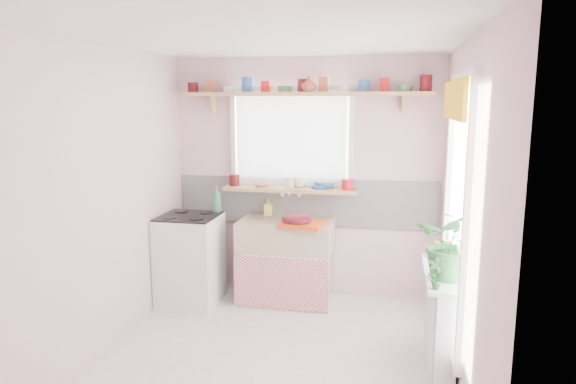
# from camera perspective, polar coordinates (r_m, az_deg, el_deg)

# --- Properties ---
(room) EXTENTS (3.20, 3.20, 3.20)m
(room) POSITION_cam_1_polar(r_m,az_deg,el_deg) (4.60, 8.58, 1.47)
(room) COLOR white
(room) RESTS_ON ground
(sink_unit) EXTENTS (0.95, 0.65, 1.11)m
(sink_unit) POSITION_cam_1_polar(r_m,az_deg,el_deg) (5.34, -0.23, -7.58)
(sink_unit) COLOR white
(sink_unit) RESTS_ON ground
(cooker) EXTENTS (0.58, 0.58, 0.93)m
(cooker) POSITION_cam_1_polar(r_m,az_deg,el_deg) (5.38, -10.81, -7.31)
(cooker) COLOR white
(cooker) RESTS_ON ground
(radiator_ledge) EXTENTS (0.22, 0.95, 0.78)m
(radiator_ledge) POSITION_cam_1_polar(r_m,az_deg,el_deg) (4.24, 16.59, -13.29)
(radiator_ledge) COLOR white
(radiator_ledge) RESTS_ON ground
(windowsill) EXTENTS (1.40, 0.22, 0.04)m
(windowsill) POSITION_cam_1_polar(r_m,az_deg,el_deg) (5.35, 0.18, 0.27)
(windowsill) COLOR tan
(windowsill) RESTS_ON room
(pine_shelf) EXTENTS (2.52, 0.24, 0.04)m
(pine_shelf) POSITION_cam_1_polar(r_m,az_deg,el_deg) (5.23, 1.80, 10.83)
(pine_shelf) COLOR tan
(pine_shelf) RESTS_ON room
(shelf_crockery) EXTENTS (2.47, 0.11, 0.12)m
(shelf_crockery) POSITION_cam_1_polar(r_m,az_deg,el_deg) (5.24, 1.61, 11.64)
(shelf_crockery) COLOR #590F14
(shelf_crockery) RESTS_ON pine_shelf
(sill_crockery) EXTENTS (1.35, 0.11, 0.12)m
(sill_crockery) POSITION_cam_1_polar(r_m,az_deg,el_deg) (5.34, 0.18, 1.08)
(sill_crockery) COLOR #590F14
(sill_crockery) RESTS_ON windowsill
(dish_tray) EXTENTS (0.46, 0.37, 0.04)m
(dish_tray) POSITION_cam_1_polar(r_m,az_deg,el_deg) (5.00, 1.58, -3.57)
(dish_tray) COLOR #F55315
(dish_tray) RESTS_ON sink_unit
(colander) EXTENTS (0.34, 0.34, 0.13)m
(colander) POSITION_cam_1_polar(r_m,az_deg,el_deg) (5.00, 0.95, -3.03)
(colander) COLOR #560E1B
(colander) RESTS_ON sink_unit
(jade_plant) EXTENTS (0.61, 0.57, 0.53)m
(jade_plant) POSITION_cam_1_polar(r_m,az_deg,el_deg) (3.89, 17.72, -5.48)
(jade_plant) COLOR #2D7233
(jade_plant) RESTS_ON radiator_ledge
(fruit_bowl) EXTENTS (0.33, 0.33, 0.06)m
(fruit_bowl) POSITION_cam_1_polar(r_m,az_deg,el_deg) (4.48, 16.83, -6.46)
(fruit_bowl) COLOR white
(fruit_bowl) RESTS_ON radiator_ledge
(herb_pot) EXTENTS (0.13, 0.09, 0.22)m
(herb_pot) POSITION_cam_1_polar(r_m,az_deg,el_deg) (3.69, 16.11, -8.74)
(herb_pot) COLOR #27622C
(herb_pot) RESTS_ON radiator_ledge
(soap_bottle_sink) EXTENTS (0.09, 0.09, 0.19)m
(soap_bottle_sink) POSITION_cam_1_polar(r_m,az_deg,el_deg) (5.45, -2.18, -1.63)
(soap_bottle_sink) COLOR #DAE365
(soap_bottle_sink) RESTS_ON sink_unit
(sill_cup) EXTENTS (0.13, 0.13, 0.10)m
(sill_cup) POSITION_cam_1_polar(r_m,az_deg,el_deg) (5.36, 1.32, 1.05)
(sill_cup) COLOR white
(sill_cup) RESTS_ON windowsill
(sill_bowl) EXTENTS (0.26, 0.26, 0.07)m
(sill_bowl) POSITION_cam_1_polar(r_m,az_deg,el_deg) (5.34, 4.11, 0.81)
(sill_bowl) COLOR #2F5F9A
(sill_bowl) RESTS_ON windowsill
(shelf_vase) EXTENTS (0.19, 0.19, 0.15)m
(shelf_vase) POSITION_cam_1_polar(r_m,az_deg,el_deg) (5.17, 2.33, 11.90)
(shelf_vase) COLOR #A84833
(shelf_vase) RESTS_ON pine_shelf
(cooker_bottle) EXTENTS (0.13, 0.13, 0.27)m
(cooker_bottle) POSITION_cam_1_polar(r_m,az_deg,el_deg) (5.36, -7.95, -0.79)
(cooker_bottle) COLOR #408158
(cooker_bottle) RESTS_ON cooker
(fruit) EXTENTS (0.20, 0.14, 0.10)m
(fruit) POSITION_cam_1_polar(r_m,az_deg,el_deg) (4.48, 16.93, -5.72)
(fruit) COLOR orange
(fruit) RESTS_ON fruit_bowl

